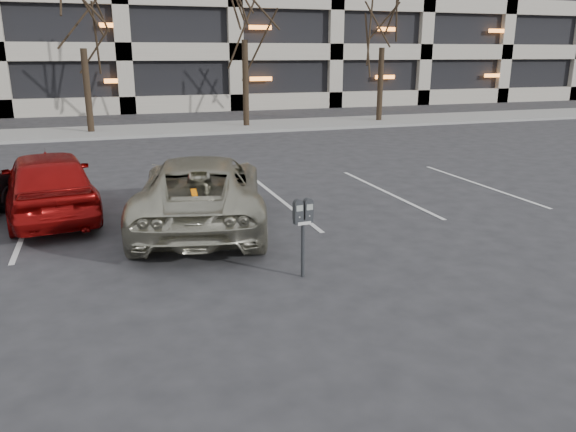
% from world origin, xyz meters
% --- Properties ---
extents(ground, '(140.00, 140.00, 0.00)m').
position_xyz_m(ground, '(0.00, 0.00, 0.00)').
color(ground, '#28282B').
rests_on(ground, ground).
extents(sidewalk, '(80.00, 4.00, 0.12)m').
position_xyz_m(sidewalk, '(0.00, 16.00, 0.06)').
color(sidewalk, gray).
rests_on(sidewalk, ground).
extents(stall_lines, '(16.90, 5.20, 0.00)m').
position_xyz_m(stall_lines, '(-1.40, 2.30, 0.01)').
color(stall_lines, silver).
rests_on(stall_lines, ground).
extents(tree_d, '(3.60, 3.60, 8.18)m').
position_xyz_m(tree_d, '(11.00, 16.00, 5.91)').
color(tree_d, black).
rests_on(tree_d, ground).
extents(parking_meter, '(0.33, 0.15, 1.25)m').
position_xyz_m(parking_meter, '(0.27, -2.30, 0.96)').
color(parking_meter, black).
rests_on(parking_meter, ground).
extents(suv_silver, '(3.48, 5.63, 1.46)m').
position_xyz_m(suv_silver, '(-0.76, 0.97, 0.73)').
color(suv_silver, '#B0AC95').
rests_on(suv_silver, ground).
extents(car_red, '(2.34, 4.58, 1.49)m').
position_xyz_m(car_red, '(-3.73, 2.62, 0.75)').
color(car_red, '#9C0E0E').
rests_on(car_red, ground).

